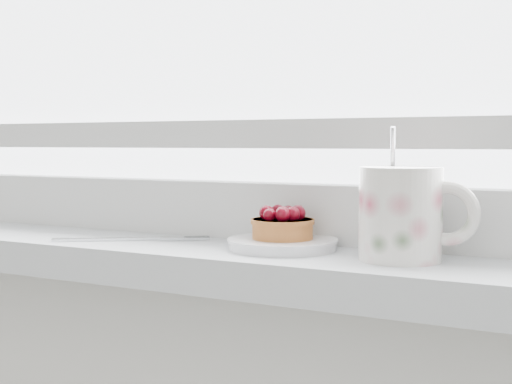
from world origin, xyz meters
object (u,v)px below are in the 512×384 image
Objects in this scene: saucer at (283,244)px; floral_mug at (404,212)px; raspberry_tart at (283,224)px; fork at (131,239)px.

saucer is 0.15m from floral_mug.
floral_mug reaches higher than raspberry_tart.
saucer is 0.20m from fork.
raspberry_tart is 0.20m from fork.
floral_mug is 0.81× the size of fork.
saucer reaches higher than fork.
raspberry_tart is 0.42× the size of fork.
saucer is at bearing 175.86° from floral_mug.
saucer is at bearing -168.11° from raspberry_tart.
fork is at bearing -173.80° from raspberry_tart.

